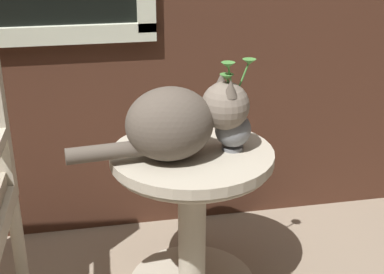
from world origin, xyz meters
name	(u,v)px	position (x,y,z in m)	size (l,w,h in m)	color
wicker_side_table	(192,201)	(0.17, 0.23, 0.37)	(0.55, 0.55, 0.56)	#B2A893
cat	(179,121)	(0.12, 0.19, 0.68)	(0.59, 0.26, 0.26)	brown
pewter_vase_with_ivy	(233,123)	(0.30, 0.21, 0.65)	(0.13, 0.12, 0.31)	slate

